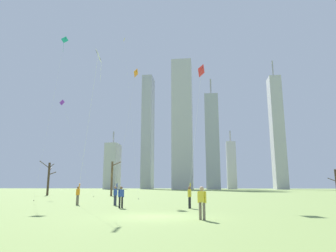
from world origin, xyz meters
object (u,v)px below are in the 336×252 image
Objects in this scene: kite_flyer_far_back_red at (193,156)px; bystander_watching_nearby at (121,196)px; bare_tree_leftmost at (49,178)px; bare_tree_center at (112,177)px; distant_kite_drifting_left_purple at (64,109)px; distant_kite_drifting_right_teal at (62,54)px; distant_kite_low_near_trees_yellow at (126,62)px; bystander_strolling_midfield at (202,201)px; kite_flyer_midfield_right_orange at (120,164)px; kite_flyer_foreground_right_white at (82,165)px.

bystander_watching_nearby is at bearing -158.03° from kite_flyer_far_back_red.
bare_tree_leftmost reaches higher than bare_tree_center.
distant_kite_drifting_left_purple is (-21.73, 20.18, 10.03)m from kite_flyer_far_back_red.
distant_kite_low_near_trees_yellow reaches higher than distant_kite_drifting_right_teal.
bare_tree_leftmost is at bearing 126.54° from bystander_watching_nearby.
bystander_strolling_midfield is at bearing -52.82° from distant_kite_drifting_left_purple.
distant_kite_drifting_left_purple reaches higher than bystander_strolling_midfield.
distant_kite_drifting_left_purple is 2.54× the size of bare_tree_leftmost.
distant_kite_drifting_left_purple is (-22.51, 29.67, 13.17)m from bystander_strolling_midfield.
distant_kite_drifting_right_teal is 25.51m from bare_tree_leftmost.
bare_tree_center is (-15.39, 34.06, 2.20)m from bystander_strolling_midfield.
bystander_watching_nearby and bystander_strolling_midfield have the same top height.
distant_kite_drifting_right_teal is (-18.36, 19.76, 17.89)m from bystander_strolling_midfield.
kite_flyer_far_back_red is 6.65m from bystander_watching_nearby.
bystander_strolling_midfield is 46.88m from bare_tree_leftmost.
kite_flyer_midfield_right_orange is 2.80× the size of bare_tree_center.
kite_flyer_foreground_right_white is 25.46m from distant_kite_low_near_trees_yellow.
bare_tree_leftmost is 13.38m from bare_tree_center.
bystander_watching_nearby is 0.26× the size of bare_tree_leftmost.
bystander_strolling_midfield is at bearing -52.68° from bare_tree_leftmost.
kite_flyer_midfield_right_orange is 9.99× the size of bystander_strolling_midfield.
bystander_watching_nearby is 1.00× the size of bystander_strolling_midfield.
distant_kite_drifting_left_purple is (-16.30, 22.37, 13.17)m from bystander_watching_nearby.
kite_flyer_midfield_right_orange is at bearing 159.47° from kite_flyer_far_back_red.
distant_kite_drifting_right_teal is 21.44m from bare_tree_center.
kite_flyer_midfield_right_orange is 9.99× the size of bystander_watching_nearby.
distant_kite_drifting_right_teal is (-17.58, 10.27, 14.74)m from kite_flyer_far_back_red.
distant_kite_low_near_trees_yellow is at bearing -27.95° from bare_tree_leftmost.
kite_flyer_foreground_right_white is 8.29× the size of bystander_strolling_midfield.
kite_flyer_far_back_red is 0.67× the size of distant_kite_drifting_right_teal.
kite_flyer_midfield_right_orange reaches higher than bare_tree_leftmost.
bystander_strolling_midfield is 36.98m from distant_kite_low_near_trees_yellow.
distant_kite_drifting_left_purple is at bearing 130.08° from kite_flyer_midfield_right_orange.
kite_flyer_midfield_right_orange is at bearing -75.38° from distant_kite_low_near_trees_yellow.
bare_tree_leftmost is at bearing 152.05° from distant_kite_low_near_trees_yellow.
bare_tree_center is at bearing -13.73° from bare_tree_leftmost.
distant_kite_drifting_right_teal is (-7.67, 9.50, 15.34)m from kite_flyer_foreground_right_white.
distant_kite_drifting_left_purple reaches higher than bare_tree_center.
bare_tree_leftmost is at bearing 129.43° from kite_flyer_midfield_right_orange.
bare_tree_center is (2.96, 14.30, -15.69)m from distant_kite_drifting_right_teal.
kite_flyer_foreground_right_white is at bearing -85.88° from distant_kite_low_near_trees_yellow.
distant_kite_drifting_left_purple is (-11.82, 19.42, 10.62)m from kite_flyer_foreground_right_white.
distant_kite_drifting_right_teal is at bearing 149.71° from kite_flyer_far_back_red.
kite_flyer_midfield_right_orange is 32.57m from bare_tree_leftmost.
bare_tree_center is (-14.61, 24.57, -0.95)m from kite_flyer_far_back_red.
distant_kite_drifting_right_teal reaches higher than kite_flyer_midfield_right_orange.
distant_kite_drifting_right_teal reaches higher than kite_flyer_far_back_red.
kite_flyer_foreground_right_white is 24.27m from bare_tree_center.
bystander_watching_nearby is (-5.43, -2.19, -3.15)m from kite_flyer_far_back_red.
kite_flyer_midfield_right_orange is at bearing -49.92° from distant_kite_drifting_left_purple.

